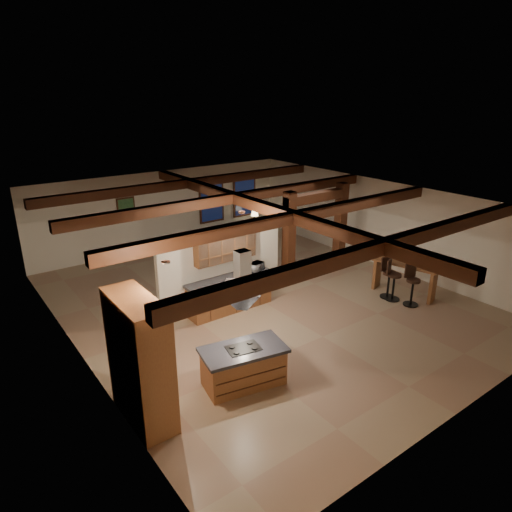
{
  "coord_description": "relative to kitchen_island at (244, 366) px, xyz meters",
  "views": [
    {
      "loc": [
        -7.13,
        -9.36,
        5.69
      ],
      "look_at": [
        0.17,
        0.5,
        1.19
      ],
      "focal_mm": 32.0,
      "sensor_mm": 36.0,
      "label": 1
    }
  ],
  "objects": [
    {
      "name": "ceiling_beams",
      "position": [
        2.64,
        2.87,
        2.34
      ],
      "size": [
        10.0,
        12.0,
        0.28
      ],
      "color": "#422610",
      "rests_on": "room_walls"
    },
    {
      "name": "framed_art",
      "position": [
        1.14,
        8.81,
        1.28
      ],
      "size": [
        0.65,
        0.05,
        0.85
      ],
      "color": "#422610",
      "rests_on": "room_walls"
    },
    {
      "name": "timber_posts",
      "position": [
        5.14,
        3.37,
        1.34
      ],
      "size": [
        2.5,
        0.3,
        2.9
      ],
      "color": "#422610",
      "rests_on": "ground"
    },
    {
      "name": "side_table",
      "position": [
        6.31,
        8.19,
        -0.12
      ],
      "size": [
        0.6,
        0.6,
        0.61
      ],
      "primitive_type": "cube",
      "rotation": [
        0.0,
        0.0,
        0.25
      ],
      "color": "#422610",
      "rests_on": "ground"
    },
    {
      "name": "kitchen_island",
      "position": [
        0.0,
        0.0,
        0.0
      ],
      "size": [
        1.84,
        1.21,
        0.84
      ],
      "color": "brown",
      "rests_on": "ground"
    },
    {
      "name": "table_lamp",
      "position": [
        6.31,
        8.19,
        0.44
      ],
      "size": [
        0.3,
        0.3,
        0.35
      ],
      "color": "black",
      "rests_on": "side_table"
    },
    {
      "name": "ground",
      "position": [
        2.64,
        2.87,
        -0.42
      ],
      "size": [
        12.0,
        12.0,
        0.0
      ],
      "primitive_type": "plane",
      "color": "tan",
      "rests_on": "ground"
    },
    {
      "name": "back_counter",
      "position": [
        1.64,
        2.98,
        0.05
      ],
      "size": [
        2.5,
        0.66,
        0.94
      ],
      "color": "brown",
      "rests_on": "ground"
    },
    {
      "name": "bar_stool_a",
      "position": [
        5.85,
        0.22,
        0.18
      ],
      "size": [
        0.44,
        0.45,
        1.19
      ],
      "color": "black",
      "rests_on": "ground"
    },
    {
      "name": "upper_display_cabinet",
      "position": [
        1.64,
        3.18,
        1.43
      ],
      "size": [
        1.8,
        0.36,
        0.95
      ],
      "color": "brown",
      "rests_on": "partition_wall"
    },
    {
      "name": "bar_counter",
      "position": [
        6.24,
        0.76,
        0.23
      ],
      "size": [
        0.93,
        1.91,
        0.97
      ],
      "color": "brown",
      "rests_on": "ground"
    },
    {
      "name": "range_hood",
      "position": [
        0.0,
        -0.0,
        1.36
      ],
      "size": [
        1.1,
        1.1,
        1.4
      ],
      "color": "silver",
      "rests_on": "room_walls"
    },
    {
      "name": "bar_stool_c",
      "position": [
        5.7,
        0.76,
        0.19
      ],
      "size": [
        0.45,
        0.46,
        1.2
      ],
      "color": "black",
      "rests_on": "ground"
    },
    {
      "name": "sofa",
      "position": [
        5.29,
        8.07,
        -0.09
      ],
      "size": [
        2.48,
        1.68,
        0.67
      ],
      "primitive_type": "imported",
      "rotation": [
        0.0,
        0.0,
        3.52
      ],
      "color": "black",
      "rests_on": "ground"
    },
    {
      "name": "dining_chairs",
      "position": [
        2.67,
        5.09,
        0.19
      ],
      "size": [
        2.06,
        2.06,
        1.21
      ],
      "color": "#422610",
      "rests_on": "ground"
    },
    {
      "name": "recessed_cans",
      "position": [
        0.1,
        0.94,
        2.45
      ],
      "size": [
        3.16,
        2.46,
        0.03
      ],
      "color": "silver",
      "rests_on": "room_walls"
    },
    {
      "name": "bar_stool_b",
      "position": [
        5.72,
        0.94,
        0.19
      ],
      "size": [
        0.42,
        0.42,
        1.2
      ],
      "color": "black",
      "rests_on": "ground"
    },
    {
      "name": "room_walls",
      "position": [
        2.64,
        2.87,
        1.36
      ],
      "size": [
        12.0,
        12.0,
        12.0
      ],
      "color": "white",
      "rests_on": "ground"
    },
    {
      "name": "pantry_cabinet",
      "position": [
        -2.03,
        0.27,
        0.78
      ],
      "size": [
        0.67,
        1.6,
        2.4
      ],
      "color": "brown",
      "rests_on": "ground"
    },
    {
      "name": "partition_wall",
      "position": [
        1.64,
        3.37,
        0.68
      ],
      "size": [
        3.8,
        0.18,
        2.2
      ],
      "primitive_type": "cube",
      "color": "white",
      "rests_on": "ground"
    },
    {
      "name": "back_windows",
      "position": [
        5.44,
        8.8,
        1.08
      ],
      "size": [
        2.7,
        0.07,
        1.7
      ],
      "color": "#422610",
      "rests_on": "room_walls"
    },
    {
      "name": "dining_table",
      "position": [
        2.67,
        5.09,
        -0.08
      ],
      "size": [
        2.21,
        1.71,
        0.68
      ],
      "primitive_type": "imported",
      "rotation": [
        0.0,
        0.0,
        0.37
      ],
      "color": "#421D10",
      "rests_on": "ground"
    },
    {
      "name": "microwave",
      "position": [
        2.54,
        2.98,
        0.63
      ],
      "size": [
        0.46,
        0.37,
        0.22
      ],
      "primitive_type": "imported",
      "rotation": [
        0.0,
        0.0,
        3.41
      ],
      "color": "silver",
      "rests_on": "back_counter"
    }
  ]
}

